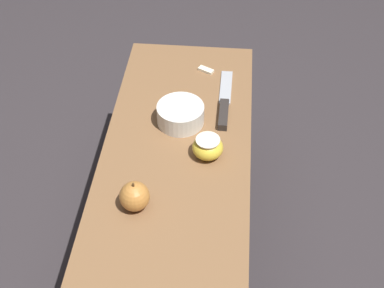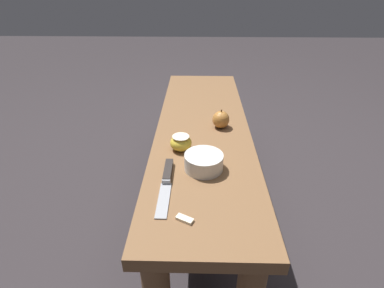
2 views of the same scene
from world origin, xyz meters
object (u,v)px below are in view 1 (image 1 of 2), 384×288
(apple_whole, at_px, (135,196))
(wooden_bench, at_px, (168,233))
(knife, at_px, (224,107))
(apple_cut, at_px, (208,147))
(bowl, at_px, (182,114))

(apple_whole, bearing_deg, wooden_bench, 82.52)
(wooden_bench, relative_size, apple_whole, 17.01)
(knife, relative_size, apple_cut, 3.34)
(wooden_bench, relative_size, bowl, 10.64)
(knife, xyz_separation_m, apple_cut, (0.18, -0.03, 0.02))
(knife, distance_m, apple_cut, 0.19)
(knife, distance_m, bowl, 0.13)
(knife, height_order, bowl, bowl)
(knife, bearing_deg, wooden_bench, 163.40)
(knife, height_order, apple_whole, apple_whole)
(apple_cut, bearing_deg, bowl, -147.51)
(wooden_bench, xyz_separation_m, bowl, (-0.30, 0.00, 0.11))
(wooden_bench, distance_m, apple_cut, 0.23)
(wooden_bench, bearing_deg, apple_whole, -97.48)
(apple_cut, bearing_deg, apple_whole, -40.56)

